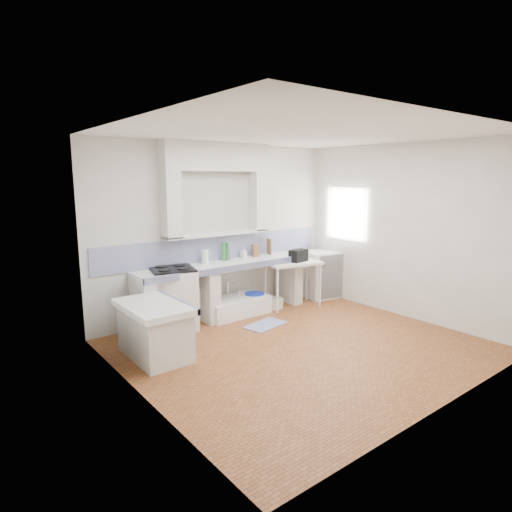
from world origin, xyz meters
TOP-DOWN VIEW (x-y plane):
  - floor at (0.00, 0.00)m, footprint 4.50×4.50m
  - ceiling at (0.00, 0.00)m, footprint 4.50×4.50m
  - wall_back at (0.00, 2.00)m, footprint 4.50×0.00m
  - wall_front at (0.00, -2.00)m, footprint 4.50×0.00m
  - wall_left at (-2.25, 0.00)m, footprint 0.00×4.50m
  - wall_right at (2.25, 0.00)m, footprint 0.00×4.50m
  - alcove_mass at (-0.10, 1.88)m, footprint 1.90×0.25m
  - window_frame at (2.42, 1.20)m, footprint 0.35×0.86m
  - lace_valance at (2.28, 1.20)m, footprint 0.01×0.84m
  - counter_slab at (-0.10, 1.70)m, footprint 3.00×0.60m
  - counter_lip at (-0.10, 1.42)m, footprint 3.00×0.04m
  - counter_pier_left at (-1.50, 1.70)m, footprint 0.20×0.55m
  - counter_pier_mid at (-0.45, 1.70)m, footprint 0.20×0.55m
  - counter_pier_right at (1.30, 1.70)m, footprint 0.20×0.55m
  - peninsula_top at (-1.70, 0.90)m, footprint 0.70×1.10m
  - peninsula_base at (-1.70, 0.90)m, footprint 0.60×1.00m
  - peninsula_lip at (-1.37, 0.90)m, footprint 0.04×1.10m
  - backsplash at (0.00, 1.99)m, footprint 4.27×0.03m
  - stove at (-1.02, 1.71)m, footprint 0.78×0.76m
  - sink at (0.09, 1.67)m, footprint 1.11×0.61m
  - side_table at (1.16, 1.44)m, footprint 1.05×0.71m
  - fridge at (1.99, 1.58)m, footprint 0.67×0.67m
  - bucket_red at (-0.10, 1.68)m, footprint 0.32×0.32m
  - bucket_orange at (0.22, 1.67)m, footprint 0.38×0.38m
  - bucket_blue at (0.46, 1.63)m, footprint 0.37×0.37m
  - basin_white at (0.84, 1.61)m, footprint 0.50×0.50m
  - water_bottle_a at (0.09, 1.81)m, footprint 0.08×0.08m
  - water_bottle_b at (0.27, 1.84)m, footprint 0.12×0.12m
  - black_bag at (1.25, 1.40)m, footprint 0.37×0.25m
  - green_bottle_a at (-0.01, 1.85)m, footprint 0.07×0.07m
  - green_bottle_b at (0.07, 1.85)m, footprint 0.07×0.07m
  - knife_block at (0.63, 1.82)m, footprint 0.13×0.11m
  - cutting_board at (0.96, 1.85)m, footprint 0.08×0.20m
  - paper_towel at (-0.38, 1.83)m, footprint 0.15×0.15m
  - soap_bottle at (0.40, 1.85)m, footprint 0.10×0.10m
  - rug at (0.15, 0.96)m, footprint 0.73×0.51m

SIDE VIEW (x-z plane):
  - floor at x=0.00m, z-range 0.00..0.00m
  - rug at x=0.15m, z-range 0.00..0.01m
  - basin_white at x=0.84m, z-range 0.00..0.15m
  - bucket_red at x=-0.10m, z-range 0.00..0.25m
  - sink at x=0.09m, z-range 0.00..0.26m
  - bucket_orange at x=0.22m, z-range 0.00..0.27m
  - water_bottle_a at x=0.09m, z-range 0.00..0.28m
  - bucket_blue at x=0.46m, z-range 0.00..0.31m
  - water_bottle_b at x=0.27m, z-range 0.00..0.34m
  - peninsula_base at x=-1.70m, z-range 0.00..0.62m
  - side_table at x=1.16m, z-range 0.38..0.42m
  - counter_pier_left at x=-1.50m, z-range 0.00..0.82m
  - counter_pier_mid at x=-0.45m, z-range 0.00..0.82m
  - counter_pier_right at x=1.30m, z-range 0.00..0.82m
  - fridge at x=1.99m, z-range 0.00..0.88m
  - stove at x=-1.02m, z-range 0.00..0.90m
  - peninsula_top at x=-1.70m, z-range 0.62..0.70m
  - peninsula_lip at x=-1.37m, z-range 0.61..0.71m
  - counter_slab at x=-0.10m, z-range 0.82..0.90m
  - counter_lip at x=-0.10m, z-range 0.81..0.91m
  - black_bag at x=1.25m, z-range 0.80..1.01m
  - soap_bottle at x=0.40m, z-range 0.90..1.08m
  - knife_block at x=0.63m, z-range 0.90..1.12m
  - paper_towel at x=-0.38m, z-range 0.90..1.12m
  - cutting_board at x=0.96m, z-range 0.90..1.18m
  - green_bottle_b at x=0.07m, z-range 0.90..1.19m
  - green_bottle_a at x=-0.01m, z-range 0.90..1.20m
  - backsplash at x=0.00m, z-range 0.90..1.30m
  - wall_back at x=0.00m, z-range -0.85..3.65m
  - wall_front at x=0.00m, z-range -0.85..3.65m
  - wall_left at x=-2.25m, z-range -0.85..3.65m
  - wall_right at x=2.25m, z-range -0.85..3.65m
  - window_frame at x=2.42m, z-range 1.07..2.13m
  - lace_valance at x=2.28m, z-range 1.86..2.10m
  - alcove_mass at x=-0.10m, z-range 2.35..2.80m
  - ceiling at x=0.00m, z-range 2.80..2.80m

